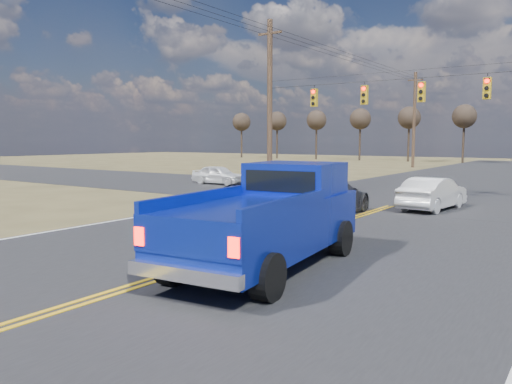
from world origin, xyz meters
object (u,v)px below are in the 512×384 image
Objects in this scene: white_car_queue at (433,194)px; cross_car_west at (219,175)px; silver_suv at (260,213)px; pickup_truck at (270,218)px; dgrey_car_queue at (327,196)px; black_suv at (267,203)px.

white_car_queue reaches higher than cross_car_west.
silver_suv reaches higher than cross_car_west.
pickup_truck is 8.20m from dgrey_car_queue.
black_suv is at bearing 69.17° from white_car_queue.
pickup_truck is at bearing 124.46° from silver_suv.
dgrey_car_queue is 1.40× the size of cross_car_west.
pickup_truck reaches higher than black_suv.
pickup_truck is 1.16× the size of black_suv.
silver_suv is at bearing 80.52° from white_car_queue.
silver_suv is 1.07× the size of white_car_queue.
dgrey_car_queue is at bearing -100.89° from black_suv.
silver_suv is (-2.14, 2.72, -0.39)m from pickup_truck.
white_car_queue is 4.98m from dgrey_car_queue.
dgrey_car_queue is at bearing -127.17° from cross_car_west.
cross_car_west is (-14.59, 16.13, -0.51)m from pickup_truck.
silver_suv is 9.48m from white_car_queue.
silver_suv reaches higher than dgrey_car_queue.
cross_car_west is at bearing -38.66° from dgrey_car_queue.
dgrey_car_queue is (-2.92, -4.03, 0.06)m from white_car_queue.
dgrey_car_queue is at bearing 60.44° from white_car_queue.
dgrey_car_queue is (-2.48, 7.81, -0.40)m from pickup_truck.
pickup_truck is 11.86m from white_car_queue.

